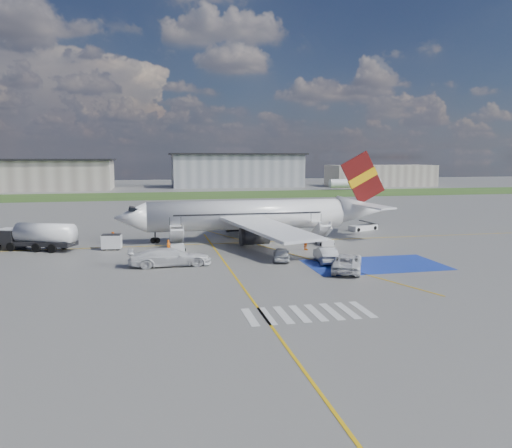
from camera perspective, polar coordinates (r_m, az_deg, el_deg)
The scene contains 23 objects.
ground at distance 53.48m, azimuth 1.79°, elevation -4.26°, with size 400.00×400.00×0.00m, color #60605E.
grass_strip at distance 146.74m, azimuth -7.19°, elevation 3.28°, with size 400.00×30.00×0.01m, color #2D4C1E.
taxiway_line_main at distance 64.98m, azimuth -0.76°, elevation -2.12°, with size 120.00×0.20×0.01m, color gold.
taxiway_line_cross at distance 42.93m, azimuth -1.51°, elevation -7.24°, with size 0.20×60.00×0.01m, color gold.
taxiway_line_diag at distance 64.98m, azimuth -0.76°, elevation -2.12°, with size 0.20×60.00×0.01m, color gold.
staging_box at distance 53.13m, azimuth 13.41°, elevation -4.54°, with size 14.00×8.00×0.01m, color #1A339D.
crosswalk at distance 36.24m, azimuth 5.94°, elevation -10.11°, with size 9.00×4.00×0.01m.
terminal_west at distance 185.78m, azimuth -25.43°, elevation 5.05°, with size 60.00×22.00×10.00m, color gray.
terminal_centre at distance 188.69m, azimuth -2.20°, elevation 6.11°, with size 48.00×18.00×12.00m, color gray.
terminal_east at distance 199.23m, azimuth 14.02°, elevation 5.40°, with size 40.00×16.00×8.00m, color gray.
airliner at distance 66.75m, azimuth 0.16°, elevation 1.08°, with size 36.81×32.95×11.92m.
airstairs_fwd at distance 60.47m, azimuth -9.01°, elevation -2.36°, with size 1.90×5.20×3.60m.
airstairs_aft at distance 64.15m, azimuth 7.73°, elevation -1.76°, with size 1.90×5.20×3.60m.
fuel_tanker at distance 64.93m, azimuth -23.78°, elevation -1.56°, with size 9.81×6.12×3.28m.
gpu_cart at distance 62.32m, azimuth -16.17°, elevation -2.06°, with size 2.42×1.71×1.89m.
belt_loader at distance 77.66m, azimuth 12.17°, elevation -0.41°, with size 5.28×3.36×1.54m.
car_silver_a at distance 53.66m, azimuth 2.92°, elevation -3.43°, with size 1.72×4.29×1.46m, color silver.
car_silver_b at distance 53.15m, azimuth 7.98°, elevation -3.49°, with size 1.77×5.08×1.67m, color #A6A8AD.
van_white_a at distance 49.93m, azimuth 10.38°, elevation -3.97°, with size 2.68×5.81×2.18m, color silver.
van_white_b at distance 51.71m, azimuth -9.81°, elevation -3.40°, with size 2.53×6.23×2.44m, color silver.
crew_fwd at distance 58.62m, azimuth -9.95°, elevation -2.55°, with size 0.56×0.37×1.54m, color orange.
crew_nose at distance 64.75m, azimuth -16.03°, elevation -1.66°, with size 0.87×0.68×1.79m, color orange.
crew_aft at distance 59.88m, azimuth 5.71°, elevation -2.07°, with size 1.13×0.47×1.93m, color orange.
Camera 1 is at (-12.63, -50.78, 11.03)m, focal length 35.00 mm.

